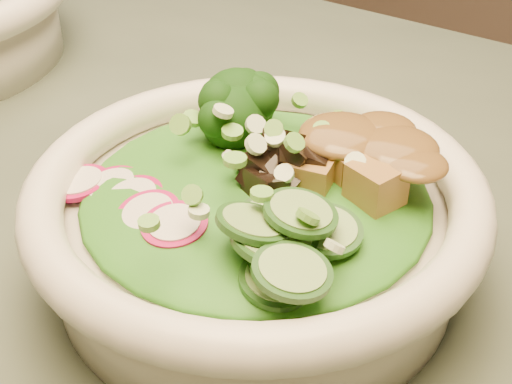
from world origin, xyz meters
The scene contains 10 objects.
dining_table centered at (0.00, 0.00, 0.64)m, with size 1.20×0.80×0.75m.
salad_bowl centered at (0.01, -0.02, 0.79)m, with size 0.26×0.26×0.07m.
lettuce_bed centered at (0.01, -0.02, 0.81)m, with size 0.20×0.20×0.02m, color #1F6B16.
broccoli_florets centered at (-0.03, 0.02, 0.82)m, with size 0.08×0.07×0.04m, color black, non-canonical shape.
radish_slices centered at (-0.03, -0.07, 0.81)m, with size 0.11×0.04×0.02m, color #B20D4F, non-canonical shape.
cucumber_slices centered at (0.06, -0.07, 0.82)m, with size 0.07×0.07×0.03m, color #7BAC5F, non-canonical shape.
mushroom_heap centered at (0.02, -0.01, 0.82)m, with size 0.07×0.07×0.04m, color black, non-canonical shape.
tofu_cubes centered at (0.06, 0.02, 0.82)m, with size 0.09×0.06×0.03m, color olive, non-canonical shape.
peanut_sauce centered at (0.06, 0.02, 0.83)m, with size 0.07×0.05×0.02m, color brown.
scallion_garnish centered at (0.01, -0.02, 0.83)m, with size 0.19×0.19×0.02m, color #6AB03E, non-canonical shape.
Camera 1 is at (0.20, -0.29, 1.04)m, focal length 50.00 mm.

